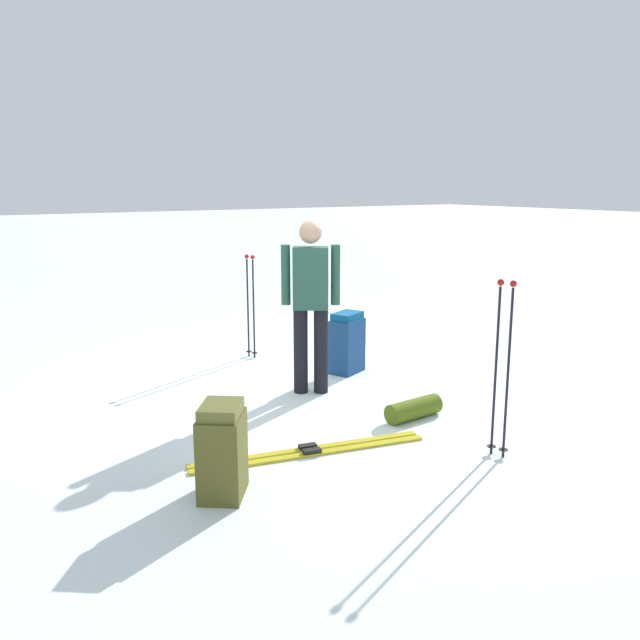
{
  "coord_description": "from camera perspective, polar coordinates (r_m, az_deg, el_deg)",
  "views": [
    {
      "loc": [
        5.44,
        -3.51,
        2.06
      ],
      "look_at": [
        0.0,
        0.0,
        0.7
      ],
      "focal_mm": 37.09,
      "sensor_mm": 36.0,
      "label": 1
    }
  ],
  "objects": [
    {
      "name": "ground_plane",
      "position": [
        6.8,
        0.0,
        -5.78
      ],
      "size": [
        80.0,
        80.0,
        0.0
      ],
      "primitive_type": "plane",
      "color": "white"
    },
    {
      "name": "skier_standing",
      "position": [
        6.4,
        -0.81,
        1.92
      ],
      "size": [
        0.37,
        0.49,
        1.7
      ],
      "color": "black",
      "rests_on": "ground_plane"
    },
    {
      "name": "ski_pair_near",
      "position": [
        5.22,
        -0.89,
        -11.26
      ],
      "size": [
        0.56,
        1.88,
        0.05
      ],
      "color": "gold",
      "rests_on": "ground_plane"
    },
    {
      "name": "backpack_large_dark",
      "position": [
        4.5,
        -8.44,
        -11.12
      ],
      "size": [
        0.46,
        0.45,
        0.64
      ],
      "color": "#4E4C1E",
      "rests_on": "ground_plane"
    },
    {
      "name": "backpack_bright",
      "position": [
        7.23,
        2.34,
        -2.01
      ],
      "size": [
        0.39,
        0.45,
        0.67
      ],
      "color": "navy",
      "rests_on": "ground_plane"
    },
    {
      "name": "ski_poles_planted_near",
      "position": [
        7.82,
        -6.01,
        1.67
      ],
      "size": [
        0.16,
        0.1,
        1.23
      ],
      "color": "black",
      "rests_on": "ground_plane"
    },
    {
      "name": "ski_poles_planted_far",
      "position": [
        5.11,
        15.47,
        -3.39
      ],
      "size": [
        0.16,
        0.1,
        1.36
      ],
      "color": "black",
      "rests_on": "ground_plane"
    },
    {
      "name": "sleeping_mat_rolled",
      "position": [
        5.95,
        8.09,
        -7.61
      ],
      "size": [
        0.22,
        0.56,
        0.18
      ],
      "primitive_type": "cylinder",
      "rotation": [
        0.0,
        1.57,
        4.78
      ],
      "color": "#506317",
      "rests_on": "ground_plane"
    }
  ]
}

